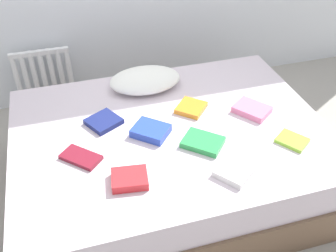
{
  "coord_description": "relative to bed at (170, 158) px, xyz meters",
  "views": [
    {
      "loc": [
        -0.56,
        -1.85,
        2.03
      ],
      "look_at": [
        0.0,
        0.05,
        0.48
      ],
      "focal_mm": 41.83,
      "sensor_mm": 36.0,
      "label": 1
    }
  ],
  "objects": [
    {
      "name": "bed",
      "position": [
        0.0,
        0.0,
        0.0
      ],
      "size": [
        2.0,
        1.5,
        0.5
      ],
      "color": "brown",
      "rests_on": "ground"
    },
    {
      "name": "ground_plane",
      "position": [
        0.0,
        0.0,
        -0.25
      ],
      "size": [
        8.0,
        8.0,
        0.0
      ],
      "primitive_type": "plane",
      "color": "#9E998E"
    },
    {
      "name": "textbook_green",
      "position": [
        0.14,
        -0.21,
        0.27
      ],
      "size": [
        0.29,
        0.28,
        0.04
      ],
      "primitive_type": "cube",
      "rotation": [
        0.0,
        0.0,
        -0.73
      ],
      "color": "green",
      "rests_on": "bed"
    },
    {
      "name": "textbook_pink",
      "position": [
        0.57,
        0.01,
        0.27
      ],
      "size": [
        0.27,
        0.28,
        0.04
      ],
      "primitive_type": "cube",
      "rotation": [
        0.0,
        0.0,
        -0.94
      ],
      "color": "pink",
      "rests_on": "bed"
    },
    {
      "name": "pillow",
      "position": [
        -0.03,
        0.51,
        0.31
      ],
      "size": [
        0.51,
        0.35,
        0.12
      ],
      "primitive_type": "ellipsoid",
      "color": "white",
      "rests_on": "bed"
    },
    {
      "name": "textbook_orange",
      "position": [
        0.19,
        0.15,
        0.27
      ],
      "size": [
        0.25,
        0.25,
        0.03
      ],
      "primitive_type": "cube",
      "rotation": [
        0.0,
        0.0,
        0.84
      ],
      "color": "orange",
      "rests_on": "bed"
    },
    {
      "name": "textbook_white",
      "position": [
        0.22,
        -0.49,
        0.27
      ],
      "size": [
        0.25,
        0.25,
        0.04
      ],
      "primitive_type": "cube",
      "rotation": [
        0.0,
        0.0,
        -0.92
      ],
      "color": "white",
      "rests_on": "bed"
    },
    {
      "name": "textbook_red",
      "position": [
        -0.34,
        -0.39,
        0.28
      ],
      "size": [
        0.21,
        0.18,
        0.05
      ],
      "primitive_type": "cube",
      "rotation": [
        0.0,
        0.0,
        -0.14
      ],
      "color": "red",
      "rests_on": "bed"
    },
    {
      "name": "textbook_maroon",
      "position": [
        -0.57,
        -0.13,
        0.26
      ],
      "size": [
        0.25,
        0.25,
        0.02
      ],
      "primitive_type": "cube",
      "rotation": [
        0.0,
        0.0,
        -0.78
      ],
      "color": "maroon",
      "rests_on": "bed"
    },
    {
      "name": "textbook_lime",
      "position": [
        0.67,
        -0.34,
        0.26
      ],
      "size": [
        0.21,
        0.22,
        0.02
      ],
      "primitive_type": "cube",
      "rotation": [
        0.0,
        0.0,
        -0.96
      ],
      "color": "#8CC638",
      "rests_on": "bed"
    },
    {
      "name": "textbook_blue",
      "position": [
        -0.13,
        -0.02,
        0.28
      ],
      "size": [
        0.27,
        0.27,
        0.05
      ],
      "primitive_type": "cube",
      "rotation": [
        0.0,
        0.0,
        -0.72
      ],
      "color": "#2847B7",
      "rests_on": "bed"
    },
    {
      "name": "radiator",
      "position": [
        -0.76,
        1.2,
        0.08
      ],
      "size": [
        0.48,
        0.04,
        0.48
      ],
      "color": "white",
      "rests_on": "ground"
    },
    {
      "name": "textbook_navy",
      "position": [
        -0.39,
        0.17,
        0.27
      ],
      "size": [
        0.25,
        0.25,
        0.03
      ],
      "primitive_type": "cube",
      "rotation": [
        0.0,
        0.0,
        0.5
      ],
      "color": "navy",
      "rests_on": "bed"
    }
  ]
}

